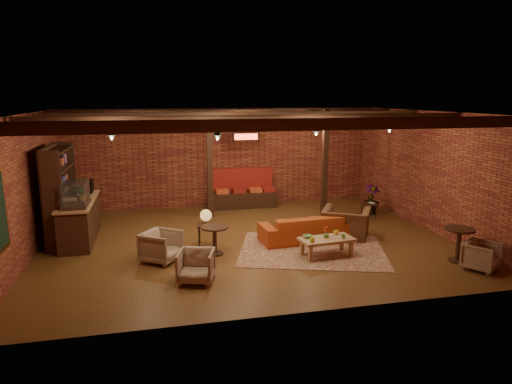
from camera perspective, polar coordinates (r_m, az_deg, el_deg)
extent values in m
plane|color=#3B220E|center=(11.57, -1.06, -6.15)|extent=(10.00, 10.00, 0.00)
cube|color=black|center=(11.00, -1.13, 9.90)|extent=(10.00, 8.00, 0.02)
cube|color=maroon|center=(15.07, -4.20, 4.32)|extent=(10.00, 0.02, 3.20)
cube|color=maroon|center=(7.40, 5.24, -3.75)|extent=(10.00, 0.02, 3.20)
cube|color=maroon|center=(11.29, -26.78, 0.49)|extent=(0.02, 8.00, 3.20)
cube|color=maroon|center=(13.12, 20.83, 2.43)|extent=(0.02, 8.00, 3.20)
cylinder|color=black|center=(12.59, -2.61, 8.56)|extent=(9.60, 0.12, 0.12)
cube|color=black|center=(13.61, -5.81, 3.47)|extent=(0.16, 0.16, 3.20)
cube|color=black|center=(13.87, 8.62, 3.56)|extent=(0.16, 0.16, 3.20)
imported|color=#337F33|center=(12.33, -20.81, 0.06)|extent=(0.35, 0.39, 0.30)
cube|color=#FF3319|center=(14.21, -1.28, 6.93)|extent=(0.86, 0.06, 0.30)
cube|color=maroon|center=(10.98, 7.02, -7.22)|extent=(3.98, 3.47, 0.01)
imported|color=#A23B16|center=(11.58, 6.21, -4.46)|extent=(2.35, 1.05, 0.67)
cube|color=#976B46|center=(10.54, 8.84, -5.88)|extent=(1.28, 0.74, 0.06)
cube|color=#976B46|center=(10.21, 6.82, -7.68)|extent=(0.08, 0.08, 0.36)
cube|color=#976B46|center=(10.67, 11.78, -6.96)|extent=(0.08, 0.08, 0.36)
cube|color=#976B46|center=(10.57, 5.79, -6.95)|extent=(0.08, 0.08, 0.36)
cube|color=#976B46|center=(11.02, 10.63, -6.30)|extent=(0.08, 0.08, 0.36)
imported|color=gold|center=(10.20, 7.04, -5.98)|extent=(0.13, 0.13, 0.10)
imported|color=#52873D|center=(10.56, 10.87, -5.50)|extent=(0.11, 0.11, 0.09)
imported|color=gold|center=(10.84, 9.97, -4.99)|extent=(0.13, 0.13, 0.10)
imported|color=#52873D|center=(10.52, 6.45, -5.53)|extent=(0.23, 0.23, 0.05)
imported|color=#52873D|center=(10.56, 8.73, -5.35)|extent=(0.13, 0.13, 0.12)
sphere|color=#A92A12|center=(10.52, 8.75, -4.62)|extent=(0.10, 0.10, 0.10)
cube|color=black|center=(11.19, -6.25, -4.12)|extent=(0.49, 0.49, 0.04)
cylinder|color=black|center=(11.27, -6.22, -5.41)|extent=(0.04, 0.04, 0.49)
cylinder|color=olive|center=(11.18, -6.26, -3.97)|extent=(0.14, 0.14, 0.02)
cylinder|color=olive|center=(11.16, -6.27, -3.62)|extent=(0.04, 0.04, 0.20)
sphere|color=orange|center=(11.12, -6.28, -2.91)|extent=(0.29, 0.29, 0.29)
cylinder|color=black|center=(10.50, -5.20, -4.40)|extent=(0.64, 0.64, 0.04)
cylinder|color=black|center=(10.59, -5.16, -6.06)|extent=(0.09, 0.09, 0.62)
cylinder|color=black|center=(10.69, -5.13, -7.64)|extent=(0.38, 0.38, 0.04)
imported|color=#C1AE96|center=(10.30, -11.78, -6.50)|extent=(0.98, 1.00, 0.76)
imported|color=#C1AE96|center=(9.13, -7.52, -8.99)|extent=(0.83, 0.80, 0.70)
imported|color=brown|center=(11.96, 11.21, -3.23)|extent=(1.38, 1.24, 1.02)
cube|color=black|center=(14.00, 13.97, -1.45)|extent=(0.44, 0.44, 0.04)
cylinder|color=black|center=(14.05, 13.93, -2.34)|extent=(0.04, 0.04, 0.42)
imported|color=black|center=(14.00, 13.98, -1.34)|extent=(0.17, 0.21, 0.02)
cylinder|color=black|center=(10.92, 24.13, -4.27)|extent=(0.65, 0.65, 0.04)
cylinder|color=black|center=(11.02, 23.96, -6.10)|extent=(0.10, 0.10, 0.71)
cylinder|color=black|center=(11.13, 23.81, -7.84)|extent=(0.39, 0.39, 0.04)
imported|color=#C1AE96|center=(10.75, 26.36, -7.03)|extent=(0.86, 0.85, 0.66)
imported|color=#4C7F4C|center=(14.43, 14.42, 2.59)|extent=(1.57, 1.57, 2.68)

